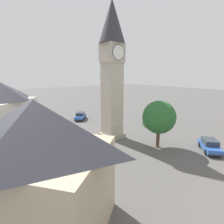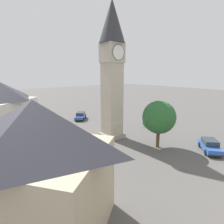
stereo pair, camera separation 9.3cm
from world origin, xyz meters
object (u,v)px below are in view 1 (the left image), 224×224
at_px(car_white_side, 72,143).
at_px(building_shop_left, 39,167).
at_px(car_red_corner, 80,116).
at_px(tree, 159,117).
at_px(car_black_far, 36,158).
at_px(building_corner_back, 1,106).
at_px(clock_tower, 112,60).
at_px(lamp_post, 65,141).
at_px(car_silver_kerb, 154,122).
at_px(pedestrian, 102,123).
at_px(car_blue_kerb, 210,145).

xyz_separation_m(car_white_side, building_shop_left, (-7.26, -10.18, 3.44)).
distance_m(car_red_corner, tree, 19.72).
relative_size(car_black_far, building_corner_back, 0.35).
xyz_separation_m(clock_tower, car_white_side, (-6.79, -0.05, -10.71)).
bearing_deg(clock_tower, tree, -72.73).
distance_m(car_white_side, lamp_post, 6.12).
bearing_deg(building_shop_left, car_silver_kerb, 22.39).
bearing_deg(pedestrian, car_black_far, -155.58).
bearing_deg(car_silver_kerb, building_shop_left, -157.61).
bearing_deg(building_corner_back, car_red_corner, -4.96).
bearing_deg(tree, pedestrian, 93.11).
xyz_separation_m(clock_tower, pedestrian, (1.52, 4.57, -10.46)).
bearing_deg(car_red_corner, building_shop_left, -124.65).
bearing_deg(car_silver_kerb, car_black_far, -177.14).
xyz_separation_m(building_shop_left, building_corner_back, (1.79, 23.97, 0.04)).
height_order(pedestrian, lamp_post, lamp_post).
height_order(building_corner_back, lamp_post, building_corner_back).
height_order(clock_tower, car_black_far, clock_tower).
bearing_deg(pedestrian, car_red_corner, 88.86).
height_order(car_white_side, car_black_far, same).
relative_size(building_corner_back, lamp_post, 2.71).
bearing_deg(lamp_post, car_blue_kerb, -23.94).
height_order(car_black_far, pedestrian, pedestrian).
xyz_separation_m(clock_tower, car_blue_kerb, (6.10, -11.86, -10.71)).
distance_m(car_silver_kerb, building_corner_back, 26.42).
bearing_deg(car_silver_kerb, tree, -139.63).
distance_m(clock_tower, car_red_corner, 16.57).
bearing_deg(car_blue_kerb, car_white_side, 137.51).
bearing_deg(lamp_post, building_shop_left, -127.54).
bearing_deg(building_shop_left, lamp_post, 52.46).
bearing_deg(car_black_far, building_corner_back, 91.60).
relative_size(car_blue_kerb, car_black_far, 0.96).
distance_m(car_white_side, pedestrian, 9.51).
height_order(tree, building_corner_back, building_corner_back).
relative_size(clock_tower, car_white_side, 4.53).
distance_m(car_blue_kerb, building_shop_left, 20.51).
bearing_deg(building_shop_left, building_corner_back, 85.72).
distance_m(car_blue_kerb, car_silver_kerb, 12.02).
bearing_deg(car_blue_kerb, car_silver_kerb, 72.19).
bearing_deg(car_blue_kerb, building_corner_back, 125.64).
bearing_deg(lamp_post, tree, -10.06).
distance_m(pedestrian, tree, 11.89).
distance_m(car_blue_kerb, lamp_post, 17.62).
bearing_deg(pedestrian, car_silver_kerb, -31.12).
distance_m(car_blue_kerb, tree, 7.15).
height_order(pedestrian, building_shop_left, building_shop_left).
relative_size(clock_tower, building_shop_left, 1.87).
relative_size(car_silver_kerb, car_black_far, 1.00).
xyz_separation_m(car_black_far, building_shop_left, (-2.22, -8.73, 3.44)).
bearing_deg(building_corner_back, car_silver_kerb, -32.72).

